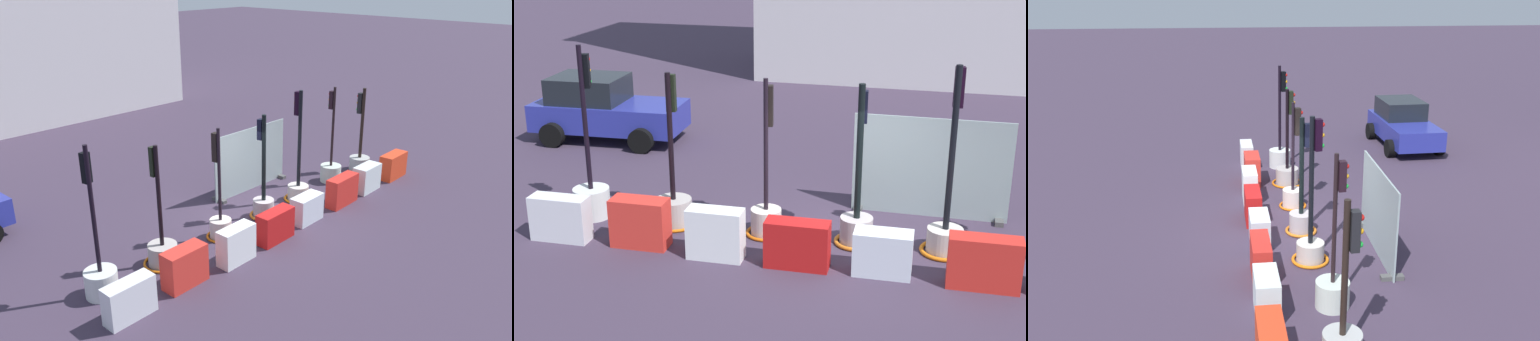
{
  "view_description": "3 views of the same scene",
  "coord_description": "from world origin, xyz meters",
  "views": [
    {
      "loc": [
        -10.0,
        -8.98,
        6.64
      ],
      "look_at": [
        0.28,
        0.64,
        1.22
      ],
      "focal_mm": 37.21,
      "sensor_mm": 36.0,
      "label": 1
    },
    {
      "loc": [
        1.61,
        -11.91,
        5.7
      ],
      "look_at": [
        -1.48,
        -0.04,
        1.34
      ],
      "focal_mm": 50.98,
      "sensor_mm": 36.0,
      "label": 2
    },
    {
      "loc": [
        13.19,
        -1.53,
        6.16
      ],
      "look_at": [
        -0.7,
        -0.19,
        1.39
      ],
      "focal_mm": 40.12,
      "sensor_mm": 36.0,
      "label": 3
    }
  ],
  "objects": [
    {
      "name": "construction_barrier_4",
      "position": [
        0.68,
        -0.91,
        0.38
      ],
      "size": [
        0.98,
        0.48,
        0.77
      ],
      "color": "silver",
      "rests_on": "ground_plane"
    },
    {
      "name": "construction_barrier_2",
      "position": [
        -2.2,
        -1.03,
        0.46
      ],
      "size": [
        0.99,
        0.43,
        0.91
      ],
      "color": "white",
      "rests_on": "ground_plane"
    },
    {
      "name": "construction_barrier_5",
      "position": [
        2.3,
        -0.97,
        0.44
      ],
      "size": [
        1.16,
        0.43,
        0.88
      ],
      "color": "red",
      "rests_on": "ground_plane"
    },
    {
      "name": "traffic_light_3",
      "position": [
        0.09,
        0.18,
        0.53
      ],
      "size": [
        0.8,
        0.8,
        2.97
      ],
      "color": "#B4A8AC",
      "rests_on": "ground_plane"
    },
    {
      "name": "construction_barrier_3",
      "position": [
        -0.75,
        -1.01,
        0.42
      ],
      "size": [
        1.1,
        0.44,
        0.83
      ],
      "color": "red",
      "rests_on": "ground_plane"
    },
    {
      "name": "site_fence_panel",
      "position": [
        1.29,
        1.81,
        0.95
      ],
      "size": [
        3.05,
        0.5,
        2.01
      ],
      "color": "#93A6A7",
      "rests_on": "ground_plane"
    },
    {
      "name": "traffic_light_1",
      "position": [
        -3.46,
        0.18,
        0.45
      ],
      "size": [
        0.95,
        0.95,
        2.98
      ],
      "color": "#B3AAA7",
      "rests_on": "ground_plane"
    },
    {
      "name": "construction_barrier_0",
      "position": [
        -5.2,
        -1.02,
        0.42
      ],
      "size": [
        1.09,
        0.42,
        0.84
      ],
      "color": "silver",
      "rests_on": "ground_plane"
    },
    {
      "name": "traffic_light_0",
      "position": [
        -5.15,
        0.11,
        0.57
      ],
      "size": [
        0.71,
        0.71,
        3.42
      ],
      "color": "silver",
      "rests_on": "ground_plane"
    },
    {
      "name": "traffic_light_2",
      "position": [
        -1.6,
        0.16,
        0.53
      ],
      "size": [
        0.77,
        0.77,
        2.98
      ],
      "color": "silver",
      "rests_on": "ground_plane"
    },
    {
      "name": "traffic_light_4",
      "position": [
        1.66,
        0.19,
        0.58
      ],
      "size": [
        0.86,
        0.86,
        3.38
      ],
      "color": "beige",
      "rests_on": "ground_plane"
    },
    {
      "name": "car_blue_estate",
      "position": [
        -7.3,
        4.98,
        0.83
      ],
      "size": [
        3.98,
        2.24,
        1.69
      ],
      "color": "#283096",
      "rests_on": "ground_plane"
    },
    {
      "name": "construction_barrier_1",
      "position": [
        -3.67,
        -0.9,
        0.45
      ],
      "size": [
        1.04,
        0.48,
        0.9
      ],
      "color": "red",
      "rests_on": "ground_plane"
    },
    {
      "name": "ground_plane",
      "position": [
        0.0,
        0.0,
        0.0
      ],
      "size": [
        120.0,
        120.0,
        0.0
      ],
      "primitive_type": "plane",
      "color": "#3C2F42"
    }
  ]
}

